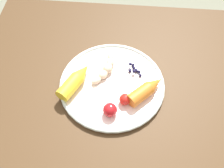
% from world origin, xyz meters
% --- Properties ---
extents(ground_plane, '(6.00, 6.00, 0.00)m').
position_xyz_m(ground_plane, '(0.00, 0.00, 0.00)').
color(ground_plane, gray).
extents(dining_table, '(1.00, 0.71, 0.75)m').
position_xyz_m(dining_table, '(0.00, 0.00, 0.64)').
color(dining_table, '#4B321C').
rests_on(dining_table, ground_plane).
extents(plate, '(0.32, 0.32, 0.02)m').
position_xyz_m(plate, '(-0.05, -0.02, 0.76)').
color(plate, white).
rests_on(plate, dining_table).
extents(banana, '(0.07, 0.13, 0.03)m').
position_xyz_m(banana, '(-0.07, 0.02, 0.78)').
color(banana, beige).
rests_on(banana, plate).
extents(carrot_orange, '(0.12, 0.12, 0.04)m').
position_xyz_m(carrot_orange, '(0.05, -0.05, 0.79)').
color(carrot_orange, orange).
rests_on(carrot_orange, plate).
extents(carrot_yellow, '(0.10, 0.14, 0.04)m').
position_xyz_m(carrot_yellow, '(-0.16, -0.03, 0.79)').
color(carrot_yellow, yellow).
rests_on(carrot_yellow, plate).
extents(blueberry_pile, '(0.04, 0.05, 0.02)m').
position_xyz_m(blueberry_pile, '(0.01, 0.03, 0.77)').
color(blueberry_pile, '#191638').
rests_on(blueberry_pile, plate).
extents(tomato_near, '(0.03, 0.03, 0.03)m').
position_xyz_m(tomato_near, '(-0.01, -0.08, 0.78)').
color(tomato_near, red).
rests_on(tomato_near, plate).
extents(tomato_mid, '(0.04, 0.04, 0.04)m').
position_xyz_m(tomato_mid, '(-0.05, -0.12, 0.79)').
color(tomato_mid, red).
rests_on(tomato_mid, plate).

